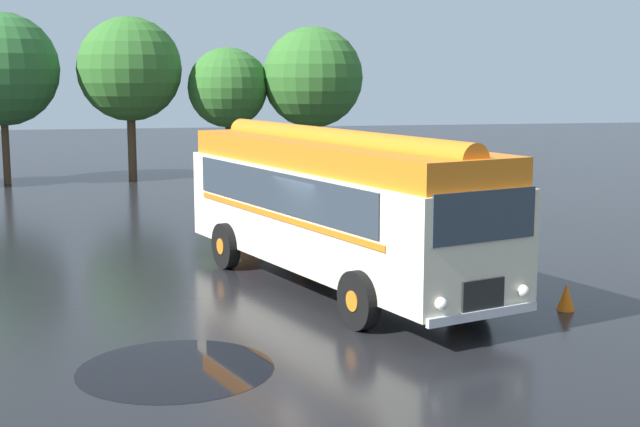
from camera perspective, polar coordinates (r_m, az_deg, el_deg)
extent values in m
plane|color=black|center=(19.20, 0.86, -5.07)|extent=(120.00, 120.00, 0.00)
cube|color=beige|center=(19.42, 0.88, -0.09)|extent=(5.51, 10.28, 2.10)
cube|color=orange|center=(19.25, 0.89, 3.82)|extent=(5.26, 10.03, 0.56)
cylinder|color=orange|center=(19.23, 0.89, 4.59)|extent=(3.55, 9.21, 0.60)
cube|color=#2D3842|center=(20.25, 3.53, 1.90)|extent=(2.55, 7.61, 0.84)
cube|color=#2D3842|center=(18.99, -2.86, 1.43)|extent=(2.55, 7.61, 0.84)
cube|color=orange|center=(20.24, 3.67, 0.35)|extent=(2.60, 7.79, 0.12)
cube|color=orange|center=(18.99, -2.71, -0.22)|extent=(2.60, 7.79, 0.12)
cube|color=#2D3842|center=(15.27, 10.52, -0.17)|extent=(2.10, 0.73, 0.88)
cube|color=black|center=(15.54, 10.39, -5.17)|extent=(0.87, 0.34, 0.56)
cube|color=silver|center=(15.61, 10.40, -6.36)|extent=(2.29, 0.84, 0.16)
sphere|color=white|center=(16.12, 12.87, -4.84)|extent=(0.22, 0.22, 0.22)
sphere|color=white|center=(14.99, 7.76, -5.75)|extent=(0.22, 0.22, 0.22)
cylinder|color=black|center=(17.86, 9.59, -4.45)|extent=(0.61, 1.13, 1.10)
cylinder|color=orange|center=(17.86, 9.59, -4.45)|extent=(0.42, 0.47, 0.39)
cylinder|color=black|center=(16.38, 2.49, -5.56)|extent=(0.61, 1.13, 1.10)
cylinder|color=orange|center=(16.38, 2.49, -5.56)|extent=(0.42, 0.47, 0.39)
cylinder|color=black|center=(22.71, -0.03, -1.45)|extent=(0.61, 1.13, 1.10)
cylinder|color=orange|center=(22.71, -0.03, -1.45)|extent=(0.42, 0.47, 0.39)
cylinder|color=black|center=(21.56, -6.05, -2.07)|extent=(0.61, 1.13, 1.10)
cylinder|color=orange|center=(21.56, -6.05, -2.07)|extent=(0.42, 0.47, 0.39)
cube|color=maroon|center=(32.82, -5.27, 1.94)|extent=(2.26, 4.39, 0.70)
cube|color=maroon|center=(32.89, -5.28, 3.13)|extent=(1.78, 2.37, 0.64)
cube|color=#2D3842|center=(32.88, -3.95, 3.15)|extent=(0.29, 1.92, 0.50)
cube|color=#2D3842|center=(32.92, -6.60, 3.12)|extent=(0.29, 1.92, 0.50)
cylinder|color=black|center=(31.56, -3.72, 1.04)|extent=(0.29, 0.66, 0.64)
cylinder|color=black|center=(31.61, -6.92, 1.01)|extent=(0.29, 0.66, 0.64)
cylinder|color=black|center=(34.14, -3.72, 1.64)|extent=(0.29, 0.66, 0.64)
cylinder|color=black|center=(34.19, -6.67, 1.61)|extent=(0.29, 0.66, 0.64)
cube|color=maroon|center=(33.10, -0.53, 2.04)|extent=(1.88, 4.27, 0.70)
cube|color=maroon|center=(33.17, -0.57, 3.22)|extent=(1.59, 2.25, 0.64)
cube|color=#2D3842|center=(33.29, 0.73, 3.24)|extent=(0.11, 1.93, 0.50)
cube|color=#2D3842|center=(33.07, -1.87, 3.20)|extent=(0.11, 1.93, 0.50)
cylinder|color=black|center=(32.01, 1.37, 1.17)|extent=(0.23, 0.65, 0.64)
cylinder|color=black|center=(31.75, -1.75, 1.10)|extent=(0.23, 0.65, 0.64)
cylinder|color=black|center=(34.55, 0.60, 1.75)|extent=(0.23, 0.65, 0.64)
cylinder|color=black|center=(34.31, -2.30, 1.69)|extent=(0.23, 0.65, 0.64)
cylinder|color=#4C3823|center=(40.30, -19.47, 3.99)|extent=(0.31, 0.31, 3.05)
sphere|color=#2D662D|center=(40.18, -19.72, 8.70)|extent=(4.78, 4.78, 4.78)
sphere|color=#2D662D|center=(39.89, -19.47, 9.14)|extent=(3.67, 3.67, 3.67)
cylinder|color=#4C3823|center=(40.04, -11.95, 4.35)|extent=(0.37, 0.37, 3.16)
sphere|color=#336B28|center=(39.93, -12.10, 9.03)|extent=(4.51, 4.51, 4.51)
sphere|color=#336B28|center=(39.96, -11.34, 9.49)|extent=(3.32, 3.32, 3.32)
cylinder|color=#4C3823|center=(40.12, -5.87, 4.19)|extent=(0.28, 0.28, 2.72)
sphere|color=#336B28|center=(39.99, -5.93, 8.03)|extent=(3.54, 3.54, 3.54)
sphere|color=#336B28|center=(40.26, -5.31, 8.29)|extent=(2.80, 2.80, 2.80)
cylinder|color=#4C3823|center=(40.40, -0.47, 4.33)|extent=(0.30, 0.30, 2.80)
sphere|color=#336B28|center=(40.27, -0.48, 8.71)|extent=(4.50, 4.50, 4.50)
sphere|color=#336B28|center=(40.59, -0.42, 9.00)|extent=(2.60, 2.60, 2.60)
cone|color=orange|center=(18.38, 15.48, -5.15)|extent=(0.36, 0.36, 0.55)
cylinder|color=black|center=(14.55, -9.22, -9.79)|extent=(3.14, 3.14, 0.01)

